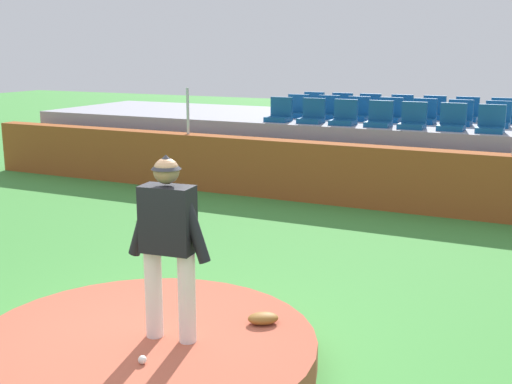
% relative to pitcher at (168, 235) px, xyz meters
% --- Properties ---
extents(ground_plane, '(60.00, 60.00, 0.00)m').
position_rel_pitcher_xyz_m(ground_plane, '(-0.23, -0.12, -1.26)').
color(ground_plane, '#3E8B39').
extents(pitchers_mound, '(3.22, 3.22, 0.27)m').
position_rel_pitcher_xyz_m(pitchers_mound, '(-0.23, -0.12, -1.13)').
color(pitchers_mound, '#AB503A').
rests_on(pitchers_mound, ground_plane).
extents(pitcher, '(0.82, 0.30, 1.72)m').
position_rel_pitcher_xyz_m(pitcher, '(0.00, 0.00, 0.00)').
color(pitcher, silver).
rests_on(pitcher, pitchers_mound).
extents(baseball, '(0.07, 0.07, 0.07)m').
position_rel_pitcher_xyz_m(baseball, '(0.05, -0.52, -0.96)').
color(baseball, white).
rests_on(baseball, pitchers_mound).
extents(fielding_glove, '(0.36, 0.33, 0.11)m').
position_rel_pitcher_xyz_m(fielding_glove, '(0.63, 0.66, -0.94)').
color(fielding_glove, brown).
rests_on(fielding_glove, pitchers_mound).
extents(brick_barrier, '(17.53, 0.40, 1.14)m').
position_rel_pitcher_xyz_m(brick_barrier, '(-0.23, 6.78, -0.69)').
color(brick_barrier, '#954920').
rests_on(brick_barrier, ground_plane).
extents(fence_post_left, '(0.06, 0.06, 0.95)m').
position_rel_pitcher_xyz_m(fence_post_left, '(-3.94, 6.78, 0.35)').
color(fence_post_left, silver).
rests_on(fence_post_left, brick_barrier).
extents(bleacher_platform, '(16.57, 3.57, 1.37)m').
position_rel_pitcher_xyz_m(bleacher_platform, '(-0.23, 9.15, -0.58)').
color(bleacher_platform, '#91929E').
rests_on(bleacher_platform, ground_plane).
extents(stadium_chair_0, '(0.48, 0.44, 0.50)m').
position_rel_pitcher_xyz_m(stadium_chair_0, '(-2.36, 7.88, 0.26)').
color(stadium_chair_0, navy).
rests_on(stadium_chair_0, bleacher_platform).
extents(stadium_chair_1, '(0.48, 0.44, 0.50)m').
position_rel_pitcher_xyz_m(stadium_chair_1, '(-1.64, 7.91, 0.26)').
color(stadium_chair_1, navy).
rests_on(stadium_chair_1, bleacher_platform).
extents(stadium_chair_2, '(0.48, 0.44, 0.50)m').
position_rel_pitcher_xyz_m(stadium_chair_2, '(-0.95, 7.89, 0.26)').
color(stadium_chair_2, navy).
rests_on(stadium_chair_2, bleacher_platform).
extents(stadium_chair_3, '(0.48, 0.44, 0.50)m').
position_rel_pitcher_xyz_m(stadium_chair_3, '(-0.23, 7.90, 0.26)').
color(stadium_chair_3, navy).
rests_on(stadium_chair_3, bleacher_platform).
extents(stadium_chair_4, '(0.48, 0.44, 0.50)m').
position_rel_pitcher_xyz_m(stadium_chair_4, '(0.44, 7.87, 0.26)').
color(stadium_chair_4, navy).
rests_on(stadium_chair_4, bleacher_platform).
extents(stadium_chair_5, '(0.48, 0.44, 0.50)m').
position_rel_pitcher_xyz_m(stadium_chair_5, '(1.16, 7.91, 0.26)').
color(stadium_chair_5, navy).
rests_on(stadium_chair_5, bleacher_platform).
extents(stadium_chair_6, '(0.48, 0.44, 0.50)m').
position_rel_pitcher_xyz_m(stadium_chair_6, '(1.86, 7.87, 0.26)').
color(stadium_chair_6, navy).
rests_on(stadium_chair_6, bleacher_platform).
extents(stadium_chair_7, '(0.48, 0.44, 0.50)m').
position_rel_pitcher_xyz_m(stadium_chair_7, '(-2.34, 8.79, 0.26)').
color(stadium_chair_7, navy).
rests_on(stadium_chair_7, bleacher_platform).
extents(stadium_chair_8, '(0.48, 0.44, 0.50)m').
position_rel_pitcher_xyz_m(stadium_chair_8, '(-1.63, 8.81, 0.26)').
color(stadium_chair_8, navy).
rests_on(stadium_chair_8, bleacher_platform).
extents(stadium_chair_9, '(0.48, 0.44, 0.50)m').
position_rel_pitcher_xyz_m(stadium_chair_9, '(-0.94, 8.77, 0.26)').
color(stadium_chair_9, navy).
rests_on(stadium_chair_9, bleacher_platform).
extents(stadium_chair_10, '(0.48, 0.44, 0.50)m').
position_rel_pitcher_xyz_m(stadium_chair_10, '(-0.25, 8.80, 0.26)').
color(stadium_chair_10, navy).
rests_on(stadium_chair_10, bleacher_platform).
extents(stadium_chair_11, '(0.48, 0.44, 0.50)m').
position_rel_pitcher_xyz_m(stadium_chair_11, '(0.45, 8.82, 0.26)').
color(stadium_chair_11, navy).
rests_on(stadium_chair_11, bleacher_platform).
extents(stadium_chair_12, '(0.48, 0.44, 0.50)m').
position_rel_pitcher_xyz_m(stadium_chair_12, '(1.16, 8.80, 0.26)').
color(stadium_chair_12, navy).
rests_on(stadium_chair_12, bleacher_platform).
extents(stadium_chair_13, '(0.48, 0.44, 0.50)m').
position_rel_pitcher_xyz_m(stadium_chair_13, '(1.87, 8.82, 0.26)').
color(stadium_chair_13, navy).
rests_on(stadium_chair_13, bleacher_platform).
extents(stadium_chair_14, '(0.48, 0.44, 0.50)m').
position_rel_pitcher_xyz_m(stadium_chair_14, '(-2.30, 9.69, 0.26)').
color(stadium_chair_14, navy).
rests_on(stadium_chair_14, bleacher_platform).
extents(stadium_chair_15, '(0.48, 0.44, 0.50)m').
position_rel_pitcher_xyz_m(stadium_chair_15, '(-1.61, 9.68, 0.26)').
color(stadium_chair_15, navy).
rests_on(stadium_chair_15, bleacher_platform).
extents(stadium_chair_16, '(0.48, 0.44, 0.50)m').
position_rel_pitcher_xyz_m(stadium_chair_16, '(-0.95, 9.69, 0.26)').
color(stadium_chair_16, navy).
rests_on(stadium_chair_16, bleacher_platform).
extents(stadium_chair_17, '(0.48, 0.44, 0.50)m').
position_rel_pitcher_xyz_m(stadium_chair_17, '(-0.23, 9.72, 0.26)').
color(stadium_chair_17, navy).
rests_on(stadium_chair_17, bleacher_platform).
extents(stadium_chair_18, '(0.48, 0.44, 0.50)m').
position_rel_pitcher_xyz_m(stadium_chair_18, '(0.48, 9.71, 0.26)').
color(stadium_chair_18, navy).
rests_on(stadium_chair_18, bleacher_platform).
extents(stadium_chair_19, '(0.48, 0.44, 0.50)m').
position_rel_pitcher_xyz_m(stadium_chair_19, '(1.17, 9.68, 0.26)').
color(stadium_chair_19, navy).
rests_on(stadium_chair_19, bleacher_platform).
extents(stadium_chair_20, '(0.48, 0.44, 0.50)m').
position_rel_pitcher_xyz_m(stadium_chair_20, '(1.89, 9.67, 0.26)').
color(stadium_chair_20, navy).
rests_on(stadium_chair_20, bleacher_platform).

